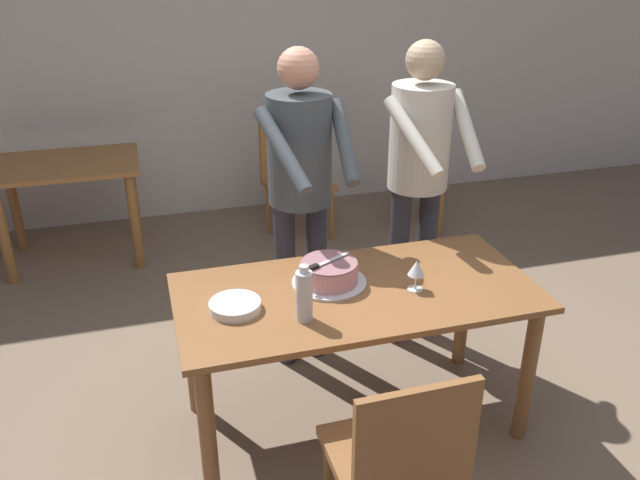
% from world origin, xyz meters
% --- Properties ---
extents(ground_plane, '(14.00, 14.00, 0.00)m').
position_xyz_m(ground_plane, '(0.00, 0.00, 0.00)').
color(ground_plane, '#7A6651').
extents(back_wall, '(10.00, 0.12, 2.70)m').
position_xyz_m(back_wall, '(0.00, 2.96, 1.35)').
color(back_wall, beige).
rests_on(back_wall, ground_plane).
extents(main_dining_table, '(1.61, 0.78, 0.75)m').
position_xyz_m(main_dining_table, '(0.00, 0.00, 0.63)').
color(main_dining_table, brown).
rests_on(main_dining_table, ground_plane).
extents(cake_on_platter, '(0.34, 0.34, 0.11)m').
position_xyz_m(cake_on_platter, '(-0.10, 0.09, 0.80)').
color(cake_on_platter, silver).
rests_on(cake_on_platter, main_dining_table).
extents(cake_knife, '(0.25, 0.14, 0.02)m').
position_xyz_m(cake_knife, '(-0.17, 0.06, 0.87)').
color(cake_knife, silver).
rests_on(cake_knife, cake_on_platter).
extents(plate_stack, '(0.22, 0.22, 0.04)m').
position_xyz_m(plate_stack, '(-0.55, -0.02, 0.77)').
color(plate_stack, white).
rests_on(plate_stack, main_dining_table).
extents(wine_glass_near, '(0.08, 0.08, 0.14)m').
position_xyz_m(wine_glass_near, '(0.25, -0.07, 0.85)').
color(wine_glass_near, silver).
rests_on(wine_glass_near, main_dining_table).
extents(water_bottle, '(0.07, 0.07, 0.25)m').
position_xyz_m(water_bottle, '(-0.29, -0.17, 0.86)').
color(water_bottle, silver).
rests_on(water_bottle, main_dining_table).
extents(person_cutting_cake, '(0.46, 0.57, 1.72)m').
position_xyz_m(person_cutting_cake, '(-0.10, 0.60, 1.08)').
color(person_cutting_cake, '#2D2D38').
rests_on(person_cutting_cake, ground_plane).
extents(person_standing_beside, '(0.46, 0.57, 1.72)m').
position_xyz_m(person_standing_beside, '(0.56, 0.63, 1.08)').
color(person_standing_beside, '#2D2D38').
rests_on(person_standing_beside, ground_plane).
extents(chair_near_side, '(0.45, 0.45, 0.90)m').
position_xyz_m(chair_near_side, '(-0.10, -0.76, 0.49)').
color(chair_near_side, brown).
rests_on(chair_near_side, ground_plane).
extents(background_table, '(1.00, 0.70, 0.74)m').
position_xyz_m(background_table, '(-1.38, 2.26, 0.58)').
color(background_table, '#9E6633').
rests_on(background_table, ground_plane).
extents(background_chair_0, '(0.54, 0.54, 0.90)m').
position_xyz_m(background_chair_0, '(0.26, 2.24, 0.49)').
color(background_chair_0, '#9E6633').
rests_on(background_chair_0, ground_plane).
extents(background_chair_1, '(0.56, 0.56, 0.90)m').
position_xyz_m(background_chair_1, '(1.17, 2.13, 0.49)').
color(background_chair_1, '#9E6633').
rests_on(background_chair_1, ground_plane).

